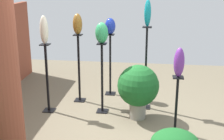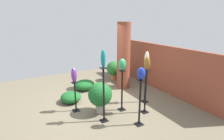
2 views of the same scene
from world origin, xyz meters
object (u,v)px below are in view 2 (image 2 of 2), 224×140
pedestal_bronze (145,93)px  art_vase_jade (122,65)px  art_vase_bronze (147,63)px  pedestal_jade (122,92)px  potted_plant_front_right (100,95)px  art_vase_ivory (147,59)px  art_vase_cobalt (141,74)px  pedestal_ivory (145,86)px  pedestal_violet (75,98)px  brick_pillar (124,56)px  pedestal_teal (104,97)px  pedestal_cobalt (140,105)px  potted_plant_walkway_edge (114,69)px  art_vase_violet (74,75)px  art_vase_teal (103,59)px

pedestal_bronze → art_vase_jade: (-0.45, -0.52, 0.82)m
art_vase_jade → art_vase_bronze: art_vase_bronze is taller
pedestal_jade → potted_plant_front_right: pedestal_jade is taller
pedestal_jade → potted_plant_front_right: 0.66m
art_vase_bronze → pedestal_bronze: bearing=90.0°
art_vase_ivory → potted_plant_front_right: art_vase_ivory is taller
pedestal_bronze → art_vase_cobalt: 1.06m
pedestal_ivory → art_vase_jade: bearing=-84.6°
pedestal_ivory → pedestal_violet: pedestal_ivory is taller
pedestal_violet → brick_pillar: bearing=112.5°
brick_pillar → pedestal_teal: 2.66m
pedestal_cobalt → pedestal_ivory: bearing=134.7°
pedestal_cobalt → art_vase_bronze: size_ratio=3.25×
art_vase_cobalt → art_vase_bronze: bearing=128.6°
pedestal_ivory → potted_plant_walkway_edge: size_ratio=1.40×
pedestal_cobalt → potted_plant_walkway_edge: bearing=161.0°
art_vase_cobalt → art_vase_violet: 1.96m
art_vase_cobalt → potted_plant_walkway_edge: size_ratio=0.36×
pedestal_bronze → art_vase_teal: (-0.17, -1.26, 1.13)m
art_vase_teal → art_vase_jade: bearing=110.7°
art_vase_jade → art_vase_violet: (-0.63, -1.24, -0.29)m
brick_pillar → pedestal_jade: (1.57, -1.06, -0.72)m
pedestal_cobalt → pedestal_ivory: size_ratio=1.01×
pedestal_ivory → pedestal_jade: bearing=-84.6°
brick_pillar → pedestal_ivory: (1.48, -0.09, -0.73)m
pedestal_jade → art_vase_ivory: 1.32m
brick_pillar → pedestal_teal: brick_pillar is taller
pedestal_jade → art_vase_cobalt: art_vase_cobalt is taller
pedestal_teal → pedestal_ivory: 1.75m
brick_pillar → art_vase_jade: brick_pillar is taller
pedestal_cobalt → art_vase_bronze: (-0.43, 0.54, 0.92)m
art_vase_teal → art_vase_cobalt: (0.60, 0.72, -0.33)m
pedestal_cobalt → art_vase_teal: bearing=-129.9°
pedestal_teal → pedestal_bronze: bearing=82.3°
art_vase_cobalt → potted_plant_walkway_edge: art_vase_cobalt is taller
pedestal_violet → pedestal_bronze: pedestal_bronze is taller
pedestal_jade → potted_plant_walkway_edge: 2.75m
pedestal_ivory → pedestal_violet: bearing=-103.7°
brick_pillar → art_vase_bronze: bearing=-14.9°
potted_plant_front_right → pedestal_teal: bearing=-13.6°
pedestal_ivory → pedestal_jade: pedestal_jade is taller
brick_pillar → pedestal_cobalt: (2.46, -1.08, -0.73)m
brick_pillar → pedestal_jade: 2.03m
pedestal_jade → potted_plant_front_right: (-0.17, -0.64, -0.02)m
brick_pillar → art_vase_bronze: (2.03, -0.54, 0.20)m
pedestal_bronze → art_vase_bronze: 0.90m
pedestal_jade → art_vase_cobalt: (0.89, -0.02, 0.83)m
art_vase_jade → potted_plant_front_right: art_vase_jade is taller
art_vase_ivory → art_vase_violet: (-0.54, -2.20, -0.34)m
pedestal_ivory → art_vase_bronze: 1.17m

